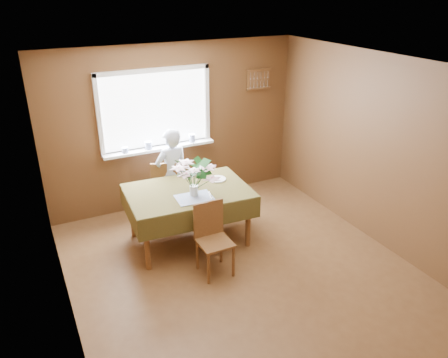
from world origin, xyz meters
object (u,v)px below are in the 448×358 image
chair_near (212,235)px  seated_woman (172,174)px  dining_table (188,196)px  flower_bouquet (193,173)px  chair_far (165,186)px

chair_near → seated_woman: (0.04, 1.47, 0.21)m
dining_table → chair_near: size_ratio=1.85×
flower_bouquet → chair_near: bearing=-90.8°
chair_near → seated_woman: 1.49m
dining_table → chair_far: (-0.04, 0.82, -0.19)m
dining_table → chair_far: chair_far is taller
chair_far → seated_woman: 0.24m
dining_table → flower_bouquet: flower_bouquet is taller
dining_table → flower_bouquet: bearing=-83.0°
seated_woman → flower_bouquet: (-0.03, -0.91, 0.38)m
seated_woman → flower_bouquet: bearing=81.5°
chair_far → seated_woman: (0.09, -0.09, 0.21)m
seated_woman → flower_bouquet: seated_woman is taller
chair_far → seated_woman: seated_woman is taller
chair_near → seated_woman: size_ratio=0.64×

